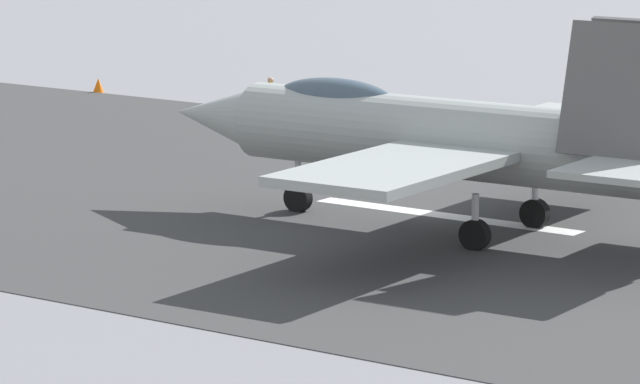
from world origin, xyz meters
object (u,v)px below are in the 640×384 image
(crew_person, at_px, (271,101))
(marker_cone_mid, at_px, (513,127))
(marker_cone_far, at_px, (98,85))
(fighter_jet, at_px, (443,135))

(crew_person, height_order, marker_cone_mid, crew_person)
(crew_person, height_order, marker_cone_far, crew_person)
(crew_person, xyz_separation_m, marker_cone_far, (10.65, -2.95, -0.57))
(crew_person, bearing_deg, fighter_jet, 140.43)
(crew_person, bearing_deg, marker_cone_mid, -159.76)
(crew_person, distance_m, marker_cone_mid, 8.55)
(crew_person, bearing_deg, marker_cone_far, -15.49)
(fighter_jet, relative_size, crew_person, 9.45)
(marker_cone_mid, bearing_deg, marker_cone_far, 0.00)
(crew_person, distance_m, marker_cone_far, 11.07)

